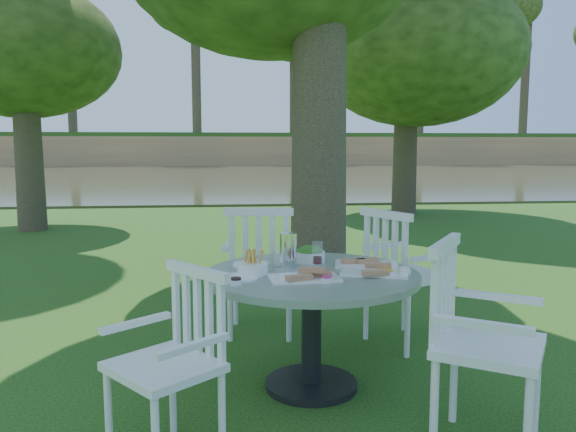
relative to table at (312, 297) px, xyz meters
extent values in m
plane|color=#143A0C|center=(0.04, 1.45, -0.56)|extent=(140.00, 140.00, 0.00)
cylinder|color=black|center=(0.00, 0.00, -0.54)|extent=(0.56, 0.56, 0.04)
cylinder|color=black|center=(0.00, 0.00, -0.20)|extent=(0.12, 0.12, 0.64)
cylinder|color=gray|center=(0.00, 0.00, 0.13)|extent=(1.27, 1.27, 0.04)
cylinder|color=white|center=(1.09, 0.59, -0.31)|extent=(0.04, 0.04, 0.50)
cylinder|color=white|center=(0.90, 0.99, -0.31)|extent=(0.04, 0.04, 0.50)
cylinder|color=white|center=(0.74, 0.42, -0.31)|extent=(0.04, 0.04, 0.50)
cylinder|color=white|center=(0.54, 0.82, -0.31)|extent=(0.04, 0.04, 0.50)
cube|color=white|center=(0.82, 0.70, -0.04)|extent=(0.64, 0.66, 0.04)
cube|color=white|center=(0.62, 0.61, 0.19)|extent=(0.26, 0.48, 0.51)
cylinder|color=white|center=(0.00, 1.22, -0.31)|extent=(0.04, 0.04, 0.50)
cylinder|color=white|center=(-0.44, 1.28, -0.31)|extent=(0.04, 0.04, 0.50)
cylinder|color=white|center=(-0.04, 0.83, -0.31)|extent=(0.04, 0.04, 0.50)
cylinder|color=white|center=(-0.48, 0.88, -0.31)|extent=(0.04, 0.04, 0.50)
cube|color=white|center=(-0.24, 1.05, -0.04)|extent=(0.56, 0.52, 0.04)
cube|color=white|center=(-0.27, 0.83, 0.19)|extent=(0.51, 0.10, 0.51)
cylinder|color=white|center=(-1.05, -0.70, -0.34)|extent=(0.04, 0.04, 0.44)
cylinder|color=white|center=(-0.78, -0.47, -0.34)|extent=(0.04, 0.04, 0.44)
cylinder|color=white|center=(-0.53, -0.77, -0.34)|extent=(0.04, 0.04, 0.44)
cube|color=white|center=(-0.79, -0.73, -0.10)|extent=(0.61, 0.61, 0.04)
cube|color=white|center=(-0.64, -0.61, 0.10)|extent=(0.32, 0.37, 0.45)
cylinder|color=white|center=(0.77, -1.09, -0.31)|extent=(0.04, 0.04, 0.50)
cylinder|color=white|center=(1.02, -0.72, -0.31)|extent=(0.04, 0.04, 0.50)
cylinder|color=white|center=(0.44, -0.87, -0.31)|extent=(0.04, 0.04, 0.50)
cylinder|color=white|center=(0.69, -0.50, -0.31)|extent=(0.04, 0.04, 0.50)
cube|color=white|center=(0.73, -0.79, -0.04)|extent=(0.67, 0.68, 0.04)
cube|color=white|center=(0.55, -0.67, 0.19)|extent=(0.32, 0.45, 0.51)
cube|color=white|center=(-0.07, -0.17, 0.16)|extent=(0.41, 0.27, 0.01)
cube|color=white|center=(0.36, -0.08, 0.16)|extent=(0.44, 0.34, 0.02)
cube|color=white|center=(0.37, 0.14, 0.16)|extent=(0.43, 0.30, 0.02)
cylinder|color=white|center=(-0.44, -0.12, 0.16)|extent=(0.24, 0.24, 0.01)
cylinder|color=white|center=(-0.36, 0.24, 0.16)|extent=(0.22, 0.22, 0.01)
cylinder|color=white|center=(-0.35, -0.02, 0.19)|extent=(0.18, 0.18, 0.07)
cylinder|color=white|center=(0.03, 0.31, 0.19)|extent=(0.20, 0.20, 0.07)
cylinder|color=silver|center=(-0.12, 0.16, 0.26)|extent=(0.11, 0.11, 0.21)
cylinder|color=white|center=(0.04, 0.05, 0.24)|extent=(0.06, 0.06, 0.17)
cylinder|color=white|center=(-0.18, 0.17, 0.21)|extent=(0.07, 0.07, 0.12)
cylinder|color=white|center=(-0.19, -0.02, 0.21)|extent=(0.07, 0.07, 0.12)
cylinder|color=white|center=(0.04, -0.26, 0.17)|extent=(0.06, 0.06, 0.03)
cylinder|color=white|center=(0.42, -0.16, 0.17)|extent=(0.08, 0.08, 0.03)
cylinder|color=white|center=(0.54, -0.11, 0.17)|extent=(0.07, 0.07, 0.03)
cylinder|color=white|center=(-0.45, -0.26, 0.17)|extent=(0.07, 0.07, 0.03)
ellipsoid|color=#213711|center=(-3.91, 6.99, 2.58)|extent=(3.36, 3.36, 2.35)
ellipsoid|color=#213711|center=(3.41, 8.85, 2.89)|extent=(3.68, 3.68, 2.58)
cube|color=#32341E|center=(0.04, 24.45, -0.56)|extent=(100.00, 28.00, 0.12)
cube|color=#A1794B|center=(0.04, 39.95, 0.54)|extent=(100.00, 3.00, 2.20)
cube|color=#143A0C|center=(0.04, 47.45, 1.79)|extent=(100.00, 18.00, 0.30)
cylinder|color=black|center=(-12.96, 41.95, 8.14)|extent=(0.70, 0.70, 13.00)
ellipsoid|color=#213711|center=(-12.96, 41.95, 11.39)|extent=(5.60, 5.60, 4.48)
cylinder|color=black|center=(-3.96, 41.95, 8.14)|extent=(0.70, 0.70, 13.00)
ellipsoid|color=#213711|center=(-3.96, 41.95, 11.39)|extent=(5.60, 5.60, 4.48)
cylinder|color=black|center=(5.04, 41.95, 8.14)|extent=(0.70, 0.70, 13.00)
ellipsoid|color=#213711|center=(5.04, 41.95, 11.39)|extent=(5.60, 5.60, 4.48)
cylinder|color=black|center=(14.04, 41.95, 8.14)|extent=(0.70, 0.70, 13.00)
ellipsoid|color=#213711|center=(14.04, 41.95, 11.39)|extent=(5.60, 5.60, 4.48)
cylinder|color=black|center=(23.04, 41.95, 8.14)|extent=(0.70, 0.70, 13.00)
ellipsoid|color=#213711|center=(23.04, 41.95, 11.39)|extent=(5.60, 5.60, 4.48)
camera|label=1|loc=(-0.49, -3.23, 0.90)|focal=35.00mm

